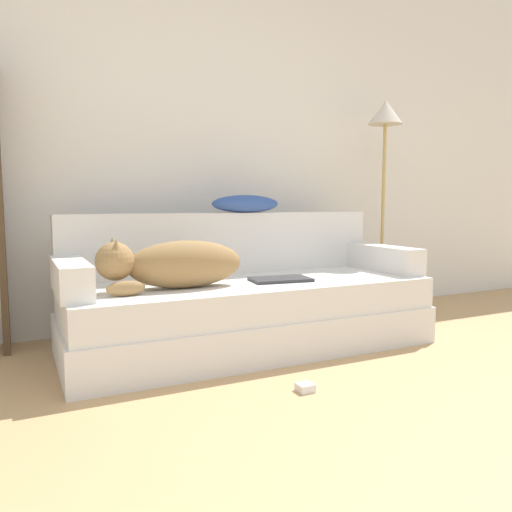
{
  "coord_description": "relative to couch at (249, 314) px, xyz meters",
  "views": [
    {
      "loc": [
        -1.12,
        -0.58,
        0.84
      ],
      "look_at": [
        0.09,
        1.91,
        0.55
      ],
      "focal_mm": 35.0,
      "sensor_mm": 36.0,
      "label": 1
    }
  ],
  "objects": [
    {
      "name": "dog",
      "position": [
        -0.48,
        -0.09,
        0.33
      ],
      "size": [
        0.77,
        0.25,
        0.27
      ],
      "color": "olive",
      "rests_on": "couch"
    },
    {
      "name": "power_adapter",
      "position": [
        -0.07,
        -0.74,
        -0.18
      ],
      "size": [
        0.07,
        0.07,
        0.04
      ],
      "color": "silver",
      "rests_on": "ground_plane"
    },
    {
      "name": "throw_pillow",
      "position": [
        0.13,
        0.33,
        0.64
      ],
      "size": [
        0.46,
        0.21,
        0.11
      ],
      "color": "#335199",
      "rests_on": "couch_backrest"
    },
    {
      "name": "couch_arm_right",
      "position": [
        0.97,
        -0.01,
        0.28
      ],
      "size": [
        0.15,
        0.65,
        0.16
      ],
      "color": "silver",
      "rests_on": "couch"
    },
    {
      "name": "couch_backrest",
      "position": [
        0.0,
        0.35,
        0.39
      ],
      "size": [
        2.05,
        0.15,
        0.38
      ],
      "color": "silver",
      "rests_on": "couch"
    },
    {
      "name": "couch",
      "position": [
        0.0,
        0.0,
        0.0
      ],
      "size": [
        2.09,
        0.84,
        0.4
      ],
      "color": "silver",
      "rests_on": "ground_plane"
    },
    {
      "name": "wall_back",
      "position": [
        -0.09,
        0.73,
        1.16
      ],
      "size": [
        8.16,
        0.06,
        2.7
      ],
      "color": "silver",
      "rests_on": "ground_plane"
    },
    {
      "name": "laptop",
      "position": [
        0.15,
        -0.1,
        0.21
      ],
      "size": [
        0.36,
        0.24,
        0.02
      ],
      "rotation": [
        0.0,
        0.0,
        -0.12
      ],
      "color": "#2D2D30",
      "rests_on": "couch"
    },
    {
      "name": "floor_lamp",
      "position": [
        1.27,
        0.35,
        1.14
      ],
      "size": [
        0.25,
        0.25,
        1.59
      ],
      "color": "tan",
      "rests_on": "ground_plane"
    },
    {
      "name": "couch_arm_left",
      "position": [
        -0.97,
        -0.01,
        0.28
      ],
      "size": [
        0.15,
        0.65,
        0.16
      ],
      "color": "silver",
      "rests_on": "couch"
    }
  ]
}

